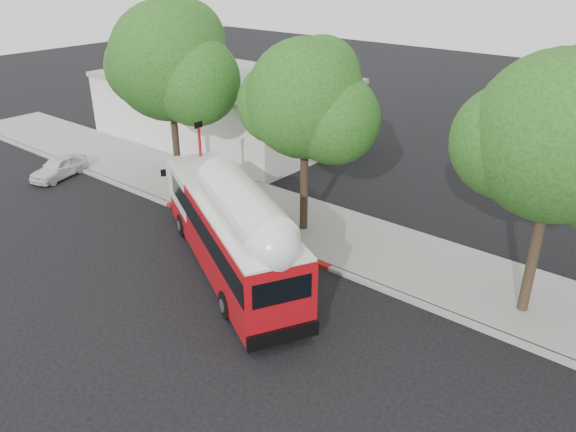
% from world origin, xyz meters
% --- Properties ---
extents(ground, '(120.00, 120.00, 0.00)m').
position_xyz_m(ground, '(0.00, 0.00, 0.00)').
color(ground, black).
rests_on(ground, ground).
extents(sidewalk, '(60.00, 5.00, 0.15)m').
position_xyz_m(sidewalk, '(0.00, 6.50, 0.07)').
color(sidewalk, gray).
rests_on(sidewalk, ground).
extents(curb_strip, '(60.00, 0.30, 0.15)m').
position_xyz_m(curb_strip, '(0.00, 3.90, 0.07)').
color(curb_strip, gray).
rests_on(curb_strip, ground).
extents(red_curb_segment, '(10.00, 0.32, 0.16)m').
position_xyz_m(red_curb_segment, '(-3.00, 3.90, 0.08)').
color(red_curb_segment, maroon).
rests_on(red_curb_segment, ground).
extents(street_tree_left, '(6.67, 5.80, 9.74)m').
position_xyz_m(street_tree_left, '(-8.53, 5.56, 6.60)').
color(street_tree_left, '#2D2116').
rests_on(street_tree_left, ground).
extents(street_tree_mid, '(5.75, 5.00, 8.62)m').
position_xyz_m(street_tree_mid, '(-0.59, 6.06, 5.91)').
color(street_tree_mid, '#2D2116').
rests_on(street_tree_mid, ground).
extents(street_tree_right, '(6.21, 5.40, 9.18)m').
position_xyz_m(street_tree_right, '(9.44, 5.86, 6.26)').
color(street_tree_right, '#2D2116').
rests_on(street_tree_right, ground).
extents(low_commercial_bldg, '(16.20, 10.20, 4.25)m').
position_xyz_m(low_commercial_bldg, '(-14.00, 14.00, 2.15)').
color(low_commercial_bldg, silver).
rests_on(low_commercial_bldg, ground).
extents(transit_bus, '(11.58, 7.50, 3.56)m').
position_xyz_m(transit_bus, '(-1.10, 1.39, 1.66)').
color(transit_bus, '#AC0B12').
rests_on(transit_bus, ground).
extents(parked_car, '(3.78, 2.32, 1.20)m').
position_xyz_m(parked_car, '(-15.88, 2.55, 0.60)').
color(parked_car, silver).
rests_on(parked_car, ground).
extents(signal_pole, '(0.13, 0.45, 4.73)m').
position_xyz_m(signal_pole, '(-5.59, 4.10, 2.43)').
color(signal_pole, '#AA1214').
rests_on(signal_pole, ground).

